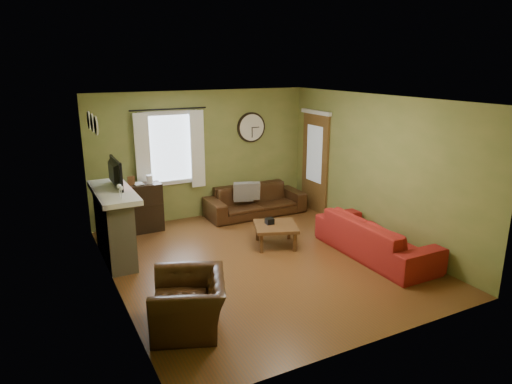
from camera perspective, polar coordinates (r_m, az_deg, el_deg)
name	(u,v)px	position (r m, az deg, el deg)	size (l,w,h in m)	color
floor	(262,260)	(7.55, 0.72, -8.52)	(4.60, 5.20, 0.00)	brown
ceiling	(262,99)	(6.90, 0.80, 11.55)	(4.60, 5.20, 0.00)	white
wall_left	(110,204)	(6.41, -17.73, -1.39)	(0.00, 5.20, 2.60)	olive
wall_right	(376,169)	(8.41, 14.75, 2.85)	(0.00, 5.20, 2.60)	olive
wall_back	(203,155)	(9.44, -6.68, 4.63)	(4.60, 0.00, 2.60)	olive
wall_front	(375,239)	(5.08, 14.69, -5.64)	(4.60, 0.00, 2.60)	olive
fireplace	(114,227)	(7.75, -17.31, -4.24)	(0.40, 1.40, 1.10)	tan
firebox	(127,240)	(7.87, -15.79, -5.76)	(0.04, 0.60, 0.55)	black
mantel	(113,192)	(7.58, -17.44, -0.02)	(0.58, 1.60, 0.08)	white
tv	(111,177)	(7.68, -17.63, 1.81)	(0.60, 0.08, 0.35)	black
tv_screen	(116,173)	(7.68, -17.08, 2.29)	(0.02, 0.62, 0.36)	#994C3F
medallion_left	(96,126)	(7.00, -19.38, 7.84)	(0.28, 0.28, 0.03)	white
medallion_mid	(92,123)	(7.34, -19.78, 8.14)	(0.28, 0.28, 0.03)	white
medallion_right	(89,120)	(7.69, -20.16, 8.41)	(0.28, 0.28, 0.03)	white
window_pane	(169,148)	(9.16, -10.79, 5.40)	(1.00, 0.02, 1.30)	silver
curtain_rod	(169,109)	(8.96, -10.86, 10.14)	(0.03, 0.03, 1.50)	black
curtain_left	(143,154)	(8.94, -13.97, 4.63)	(0.28, 0.04, 1.55)	white
curtain_right	(198,149)	(9.25, -7.32, 5.33)	(0.28, 0.04, 1.55)	white
wall_clock	(252,127)	(9.74, -0.56, 8.07)	(0.64, 0.06, 0.64)	white
door	(315,163)	(9.87, 7.39, 3.62)	(0.05, 0.90, 2.10)	brown
bookshelf	(141,208)	(8.90, -14.16, -1.99)	(0.78, 0.33, 0.93)	black
book	(134,183)	(8.76, -15.06, 1.04)	(0.17, 0.23, 0.02)	brown
sofa_brown	(255,201)	(9.66, -0.10, -1.07)	(2.10, 0.82, 0.61)	#341D0E
pillow_left	(243,192)	(9.42, -1.57, 0.03)	(0.40, 0.12, 0.40)	gray
pillow_right	(251,191)	(9.48, -0.63, 0.14)	(0.37, 0.11, 0.37)	gray
sofa_red	(375,237)	(7.87, 14.68, -5.47)	(2.24, 0.88, 0.65)	maroon
armchair	(189,303)	(5.73, -8.40, -13.52)	(1.00, 0.87, 0.65)	#341D0E
coffee_table	(276,235)	(8.07, 2.46, -5.41)	(0.72, 0.72, 0.38)	brown
tissue_box	(270,223)	(8.05, 1.70, -3.90)	(0.13, 0.13, 0.10)	black
wine_glass_a	(121,193)	(6.97, -16.49, -0.10)	(0.07, 0.07, 0.20)	white
wine_glass_b	(119,191)	(7.12, -16.72, 0.17)	(0.07, 0.07, 0.19)	white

